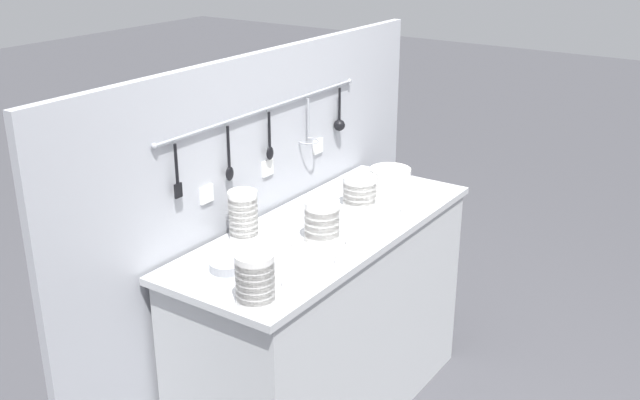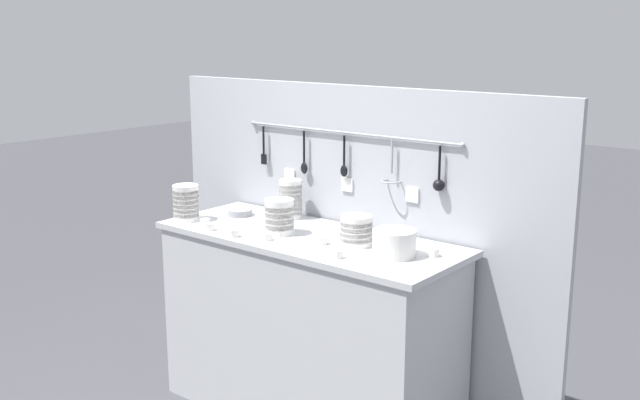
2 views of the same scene
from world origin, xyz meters
name	(u,v)px [view 1 (image 1 of 2)]	position (x,y,z in m)	size (l,w,h in m)	color
counter	(327,324)	(0.00, 0.00, 0.48)	(1.56, 0.60, 0.95)	#B7BABC
back_wall	(265,234)	(0.00, 0.34, 0.83)	(2.36, 0.11, 1.65)	#A8AAB2
bowl_stack_short_front	(359,191)	(0.28, 0.01, 1.02)	(0.15, 0.15, 0.14)	white
bowl_stack_tall_left	(322,221)	(-0.13, -0.06, 1.04)	(0.14, 0.14, 0.17)	white
bowl_stack_back_corner	(243,215)	(-0.29, 0.21, 1.05)	(0.12, 0.12, 0.21)	white
bowl_stack_wide_centre	(255,279)	(-0.69, -0.17, 1.04)	(0.13, 0.13, 0.19)	white
plate_stack	(390,181)	(0.51, -0.02, 1.01)	(0.19, 0.19, 0.12)	white
steel_mixing_bowl	(227,266)	(-0.55, 0.08, 0.97)	(0.14, 0.14, 0.03)	#93969E
cup_back_right	(352,241)	(-0.10, -0.19, 0.97)	(0.05, 0.05, 0.04)	white
cup_by_caddy	(289,282)	(-0.52, -0.19, 0.97)	(0.05, 0.05, 0.04)	white
cup_centre	(342,260)	(-0.27, -0.24, 0.97)	(0.05, 0.05, 0.04)	white
cup_front_left	(337,209)	(0.15, 0.05, 0.97)	(0.05, 0.05, 0.04)	white
cup_mid_row	(385,177)	(0.65, 0.09, 0.97)	(0.05, 0.05, 0.04)	white
cup_edge_near	(313,277)	(-0.44, -0.24, 0.97)	(0.05, 0.05, 0.04)	white
cup_back_left	(360,216)	(0.15, -0.07, 0.97)	(0.05, 0.05, 0.04)	white
cup_edge_far	(298,243)	(-0.24, -0.02, 0.97)	(0.05, 0.05, 0.04)	white
cup_front_right	(407,208)	(0.33, -0.20, 0.97)	(0.05, 0.05, 0.04)	white
cup_beside_plates	(317,206)	(0.13, 0.14, 0.97)	(0.05, 0.05, 0.04)	white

